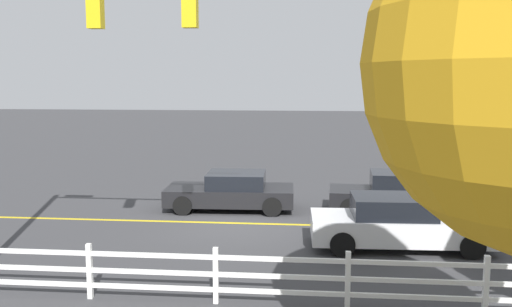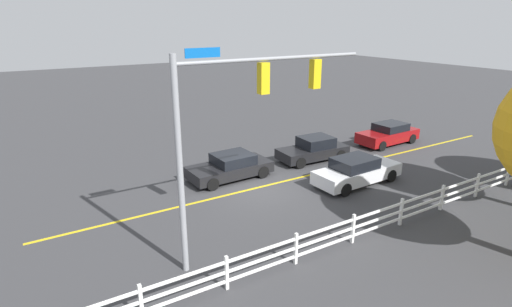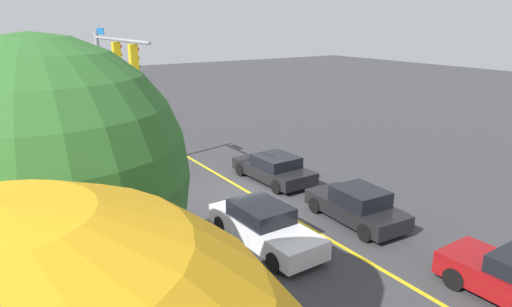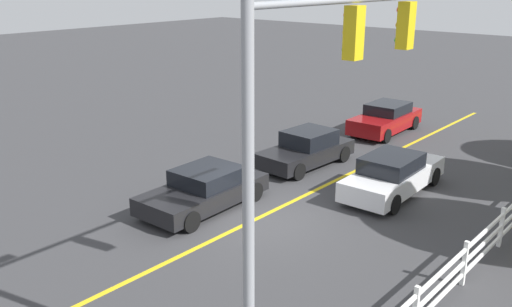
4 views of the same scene
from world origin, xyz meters
name	(u,v)px [view 1 (image 1 of 4)]	position (x,y,z in m)	size (l,w,h in m)	color
ground_plane	(237,223)	(0.00, 0.00, 0.00)	(120.00, 120.00, 0.00)	#38383A
lane_center_stripe	(367,226)	(-4.00, 0.00, 0.00)	(28.00, 0.16, 0.01)	gold
signal_assembly	(55,56)	(3.47, 4.56, 4.96)	(7.01, 0.38, 7.07)	gray
car_0	(394,194)	(-5.05, -1.81, 0.66)	(4.23, 1.98, 1.38)	black
car_1	(399,223)	(-4.60, 2.11, 0.67)	(4.76, 1.93, 1.40)	silver
car_3	(232,191)	(0.41, -1.82, 0.62)	(4.39, 2.14, 1.28)	black
white_rail_fence	(348,279)	(-3.00, 6.18, 0.60)	(26.10, 0.10, 1.15)	white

